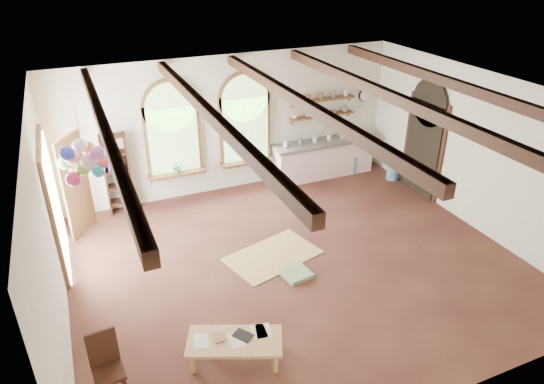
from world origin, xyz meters
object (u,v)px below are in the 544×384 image
coffee_table (235,342)px  side_chair (110,379)px  balloon_cluster (85,161)px  kitchen_counter (323,158)px

coffee_table → side_chair: size_ratio=1.51×
coffee_table → balloon_cluster: (-1.47, 2.60, 2.00)m
coffee_table → kitchen_counter: bearing=50.3°
kitchen_counter → side_chair: 7.63m
coffee_table → balloon_cluster: balloon_cluster is taller
kitchen_counter → coffee_table: 6.50m
coffee_table → balloon_cluster: bearing=119.6°
coffee_table → side_chair: 1.70m
kitchen_counter → coffee_table: kitchen_counter is taller
kitchen_counter → side_chair: size_ratio=2.76×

